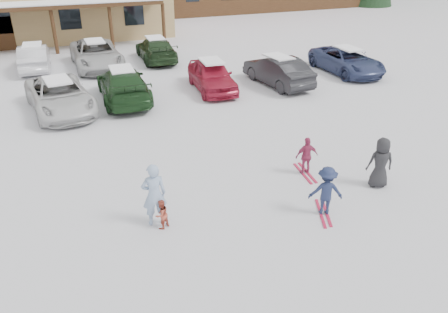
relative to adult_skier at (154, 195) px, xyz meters
name	(u,v)px	position (x,y,z in m)	size (l,w,h in m)	color
ground	(227,204)	(2.10, 0.16, -0.88)	(160.00, 160.00, 0.00)	silver
adult_skier	(154,195)	(0.00, 0.00, 0.00)	(0.64, 0.42, 1.77)	#90A8CB
toddler_red	(162,214)	(0.10, -0.26, -0.47)	(0.40, 0.31, 0.83)	#B54A37
child_navy	(326,191)	(4.41, -1.24, -0.17)	(0.92, 0.53, 1.43)	#1C2547
skis_child_navy	(323,213)	(4.41, -1.24, -0.87)	(0.20, 1.40, 0.03)	#B5193C
child_magenta	(307,156)	(5.12, 0.92, -0.25)	(0.74, 0.31, 1.26)	#A32F56
skis_child_magenta	(305,173)	(5.12, 0.92, -0.87)	(0.20, 1.40, 0.03)	#B5193C
bystander_dark	(380,163)	(6.77, -0.56, -0.09)	(0.77, 0.50, 1.58)	black
parked_car_2	(60,96)	(-1.84, 9.70, -0.17)	(2.37, 5.14, 1.43)	silver
parked_car_3	(123,85)	(0.96, 10.18, -0.14)	(2.09, 5.13, 1.49)	#1B3C1B
parked_car_4	(212,76)	(5.28, 10.10, -0.14)	(1.74, 4.33, 1.48)	#AA1D36
parked_car_5	(278,71)	(8.70, 9.67, -0.14)	(1.56, 4.48, 1.48)	black
parked_car_6	(347,60)	(13.35, 10.29, -0.19)	(2.29, 4.97, 1.38)	navy
parked_car_9	(34,57)	(-2.83, 17.30, -0.17)	(1.52, 4.36, 1.44)	silver
parked_car_10	(96,54)	(0.51, 16.50, -0.11)	(2.56, 5.56, 1.54)	#BCBCBC
parked_car_11	(156,49)	(4.10, 16.82, -0.19)	(1.95, 4.79, 1.39)	#20381D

